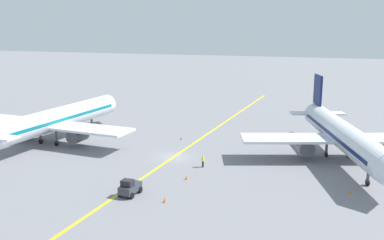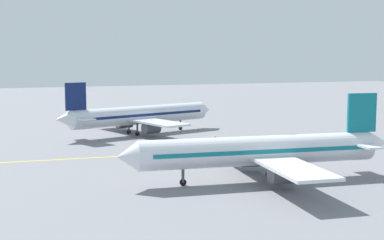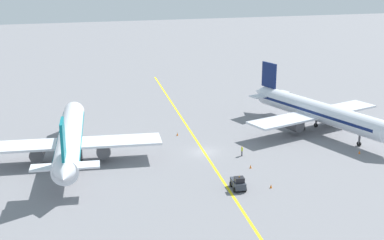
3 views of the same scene
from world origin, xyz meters
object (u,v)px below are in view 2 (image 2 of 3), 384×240
Objects in this scene: airplane_adjacent_stand at (140,116)px; ground_crew_worker at (216,140)px; airplane_at_gate at (262,151)px; traffic_cone_mid_apron at (156,156)px; baggage_tug_dark at (292,141)px; traffic_cone_by_wingtip at (245,143)px; traffic_cone_far_edge at (198,129)px; traffic_cone_near_nose at (283,140)px.

airplane_adjacent_stand reaches higher than ground_crew_worker.
traffic_cone_mid_apron is (19.09, 7.74, -3.43)m from airplane_at_gate.
baggage_tug_dark reaches higher than traffic_cone_by_wingtip.
traffic_cone_far_edge is (0.94, -12.89, -3.43)m from airplane_adjacent_stand.
traffic_cone_mid_apron is 19.46m from traffic_cone_by_wingtip.
airplane_at_gate is 46.38m from traffic_cone_far_edge.
traffic_cone_far_edge is at bearing -11.77° from airplane_at_gate.
traffic_cone_mid_apron is at bearing 170.37° from airplane_adjacent_stand.
traffic_cone_near_nose is at bearing -92.93° from ground_crew_worker.
ground_crew_worker is 3.05× the size of traffic_cone_mid_apron.
baggage_tug_dark is 25.13m from traffic_cone_mid_apron.
traffic_cone_mid_apron is at bearing 95.08° from baggage_tug_dark.
airplane_at_gate is at bearing 168.92° from ground_crew_worker.
traffic_cone_mid_apron is at bearing 146.75° from traffic_cone_far_edge.
traffic_cone_far_edge is (23.97, 7.85, -0.63)m from baggage_tug_dark.
traffic_cone_near_nose is at bearing -35.06° from airplane_at_gate.
traffic_cone_mid_apron is 1.00× the size of traffic_cone_by_wingtip.
traffic_cone_mid_apron is 31.32m from traffic_cone_far_edge.
airplane_at_gate reaches higher than traffic_cone_far_edge.
traffic_cone_by_wingtip is (0.04, 7.62, 0.00)m from traffic_cone_near_nose.
traffic_cone_far_edge is at bearing 3.17° from traffic_cone_by_wingtip.
ground_crew_worker is 14.91m from traffic_cone_mid_apron.
airplane_adjacent_stand is at bearing -9.63° from traffic_cone_mid_apron.
traffic_cone_near_nose is 1.00× the size of traffic_cone_by_wingtip.
ground_crew_worker is at bearing 66.81° from baggage_tug_dark.
airplane_adjacent_stand is 63.28× the size of traffic_cone_far_edge.
airplane_adjacent_stand is 63.28× the size of traffic_cone_mid_apron.
airplane_adjacent_stand is 63.28× the size of traffic_cone_near_nose.
traffic_cone_far_edge is at bearing 18.14° from baggage_tug_dark.
airplane_at_gate is 64.62× the size of traffic_cone_near_nose.
ground_crew_worker is 3.05× the size of traffic_cone_far_edge.
traffic_cone_near_nose is 21.30m from traffic_cone_far_edge.
airplane_adjacent_stand reaches higher than traffic_cone_near_nose.
airplane_adjacent_stand is (44.34, 3.45, 0.00)m from airplane_at_gate.
baggage_tug_dark is (21.31, -17.29, -2.81)m from airplane_at_gate.
airplane_at_gate is at bearing 168.23° from traffic_cone_far_edge.
airplane_adjacent_stand is at bearing 37.08° from traffic_cone_by_wingtip.
traffic_cone_mid_apron is at bearing 110.39° from traffic_cone_by_wingtip.
ground_crew_worker is at bearing 167.27° from traffic_cone_far_edge.
baggage_tug_dark is 1.85× the size of ground_crew_worker.
airplane_at_gate is 27.14m from ground_crew_worker.
baggage_tug_dark is at bearing -123.91° from traffic_cone_by_wingtip.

